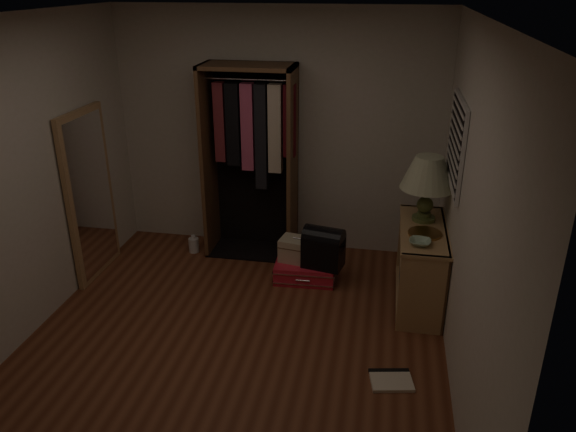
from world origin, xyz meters
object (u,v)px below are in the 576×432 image
object	(u,v)px
train_case	(298,250)
floor_mirror	(90,195)
white_jug	(194,245)
black_bag	(323,246)
table_lamp	(428,174)
console_bookshelf	(420,262)
open_wardrobe	(253,146)
pink_suitcase	(305,270)

from	to	relation	value
train_case	floor_mirror	bearing A→B (deg)	-163.09
floor_mirror	white_jug	distance (m)	1.27
black_bag	table_lamp	distance (m)	1.22
console_bookshelf	open_wardrobe	xyz separation A→B (m)	(-1.76, 0.74, 0.81)
train_case	white_jug	bearing A→B (deg)	174.11
console_bookshelf	black_bag	xyz separation A→B (m)	(-0.92, 0.14, 0.01)
open_wardrobe	black_bag	world-z (taller)	open_wardrobe
train_case	black_bag	distance (m)	0.29
train_case	table_lamp	distance (m)	1.49
pink_suitcase	floor_mirror	bearing A→B (deg)	-176.15
open_wardrobe	white_jug	distance (m)	1.31
pink_suitcase	table_lamp	bearing A→B (deg)	-4.11
table_lamp	floor_mirror	bearing A→B (deg)	-176.52
open_wardrobe	white_jug	size ratio (longest dim) A/B	10.27
floor_mirror	black_bag	size ratio (longest dim) A/B	3.95
floor_mirror	train_case	distance (m)	2.13
console_bookshelf	train_case	xyz separation A→B (m)	(-1.19, 0.22, -0.08)
console_bookshelf	white_jug	world-z (taller)	console_bookshelf
open_wardrobe	pink_suitcase	bearing A→B (deg)	-39.66
black_bag	white_jug	size ratio (longest dim) A/B	2.15
open_wardrobe	table_lamp	bearing A→B (deg)	-18.05
floor_mirror	open_wardrobe	bearing A→B (deg)	27.63
table_lamp	console_bookshelf	bearing A→B (deg)	-91.51
open_wardrobe	pink_suitcase	world-z (taller)	open_wardrobe
floor_mirror	console_bookshelf	bearing A→B (deg)	0.58
open_wardrobe	table_lamp	xyz separation A→B (m)	(1.77, -0.58, -0.00)
floor_mirror	train_case	bearing A→B (deg)	6.97
black_bag	pink_suitcase	bearing A→B (deg)	175.09
console_bookshelf	open_wardrobe	size ratio (longest dim) A/B	0.55
pink_suitcase	white_jug	xyz separation A→B (m)	(-1.32, 0.37, -0.01)
console_bookshelf	table_lamp	bearing A→B (deg)	88.49
open_wardrobe	floor_mirror	distance (m)	1.70
console_bookshelf	white_jug	xyz separation A→B (m)	(-2.42, 0.57, -0.31)
floor_mirror	train_case	xyz separation A→B (m)	(2.05, 0.25, -0.54)
open_wardrobe	pink_suitcase	distance (m)	1.40
black_bag	white_jug	world-z (taller)	black_bag
open_wardrobe	pink_suitcase	xyz separation A→B (m)	(0.65, -0.54, -1.11)
console_bookshelf	pink_suitcase	world-z (taller)	console_bookshelf
console_bookshelf	white_jug	bearing A→B (deg)	166.83
console_bookshelf	table_lamp	xyz separation A→B (m)	(0.00, 0.16, 0.81)
console_bookshelf	train_case	bearing A→B (deg)	169.65
console_bookshelf	pink_suitcase	size ratio (longest dim) A/B	1.77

